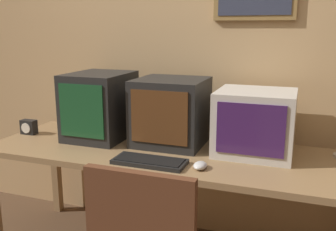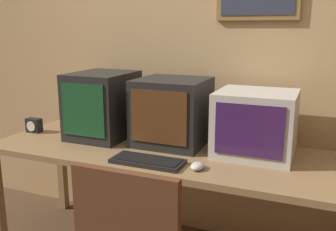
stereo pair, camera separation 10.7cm
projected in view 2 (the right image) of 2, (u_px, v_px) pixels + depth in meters
The scene contains 8 objects.
wall_back at pixel (195, 51), 2.53m from camera, with size 8.00×0.08×2.60m.
desk at pixel (168, 161), 2.26m from camera, with size 2.23×0.75×0.74m.
monitor_left at pixel (103, 105), 2.50m from camera, with size 0.37×0.45×0.43m.
monitor_center at pixel (172, 112), 2.35m from camera, with size 0.42×0.42×0.41m.
monitor_right at pixel (256, 123), 2.14m from camera, with size 0.44×0.41×0.37m.
keyboard_main at pixel (148, 161), 2.03m from camera, with size 0.40×0.17×0.03m.
mouse_near_keyboard at pixel (197, 166), 1.94m from camera, with size 0.07×0.10×0.04m.
desk_clock at pixel (34, 125), 2.64m from camera, with size 0.11×0.06×0.10m.
Camera 2 is at (0.83, -1.30, 1.45)m, focal length 40.00 mm.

